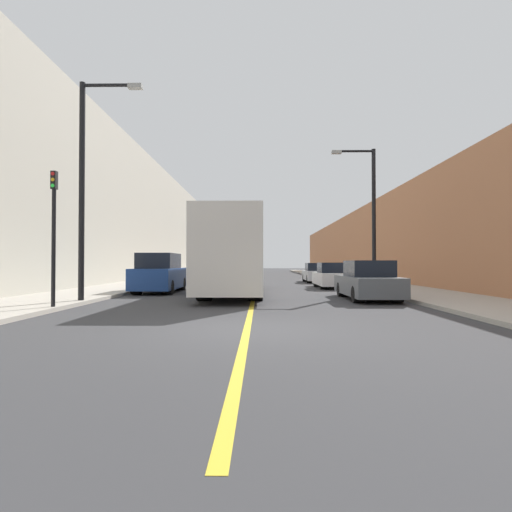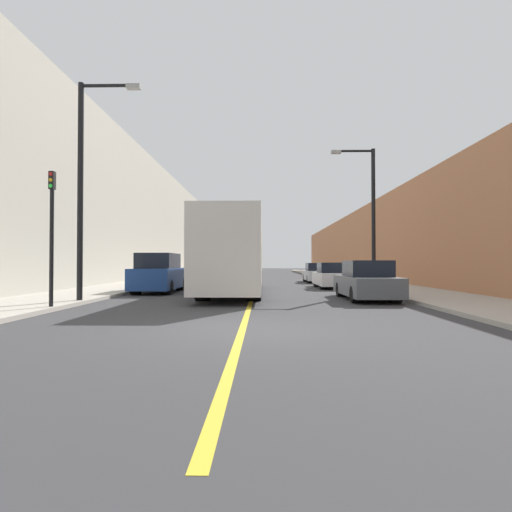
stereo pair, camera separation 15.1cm
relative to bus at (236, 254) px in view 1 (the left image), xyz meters
name	(u,v)px [view 1 (the left image)]	position (x,y,z in m)	size (l,w,h in m)	color
ground_plane	(247,329)	(0.88, -10.34, -1.88)	(200.00, 200.00, 0.00)	#38383A
sidewalk_left	(179,277)	(-6.77, 19.66, -1.81)	(3.73, 72.00, 0.13)	#B2AA9E
sidewalk_right	(337,277)	(8.53, 19.66, -1.81)	(3.73, 72.00, 0.13)	#B2AA9E
building_row_left	(140,222)	(-10.63, 19.66, 3.60)	(4.00, 72.00, 10.96)	#B7B2A3
building_row_right	(376,244)	(12.39, 19.66, 1.41)	(4.00, 72.00, 6.57)	#B2724C
road_center_line	(258,278)	(0.88, 19.66, -1.87)	(0.16, 72.00, 0.01)	gold
bus	(236,254)	(0.00, 0.00, 0.00)	(2.53, 12.06, 3.51)	silver
parked_suv_left	(160,274)	(-3.80, 0.57, -0.99)	(1.87, 4.64, 1.93)	navy
car_right_near	(367,282)	(5.42, -3.19, -1.18)	(1.78, 4.48, 1.55)	#51565B
car_right_mid	(333,276)	(5.39, 4.14, -1.21)	(1.87, 4.26, 1.48)	silver
car_right_far	(317,274)	(5.40, 10.84, -1.22)	(1.83, 4.35, 1.45)	silver
street_lamp_left	(87,177)	(-5.03, -4.98, 2.64)	(2.25, 0.24, 7.79)	black
street_lamp_right	(370,209)	(6.78, 1.31, 2.31)	(2.25, 0.24, 7.16)	black
traffic_light	(54,233)	(-5.10, -7.07, 0.50)	(0.16, 0.18, 4.12)	black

